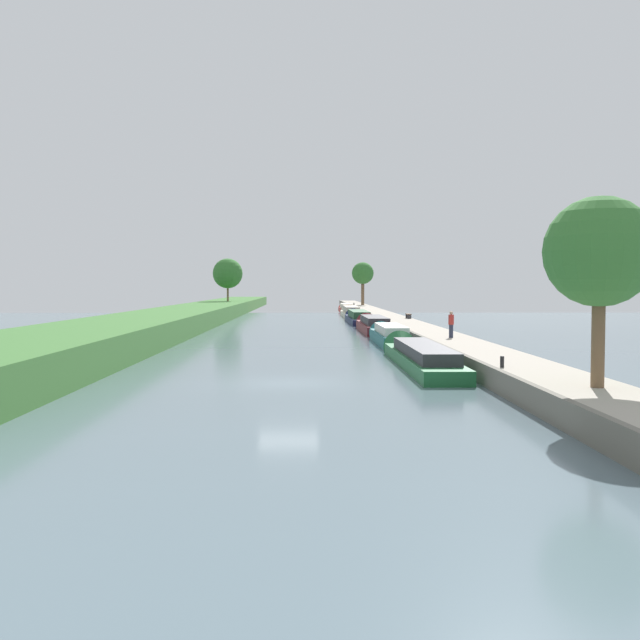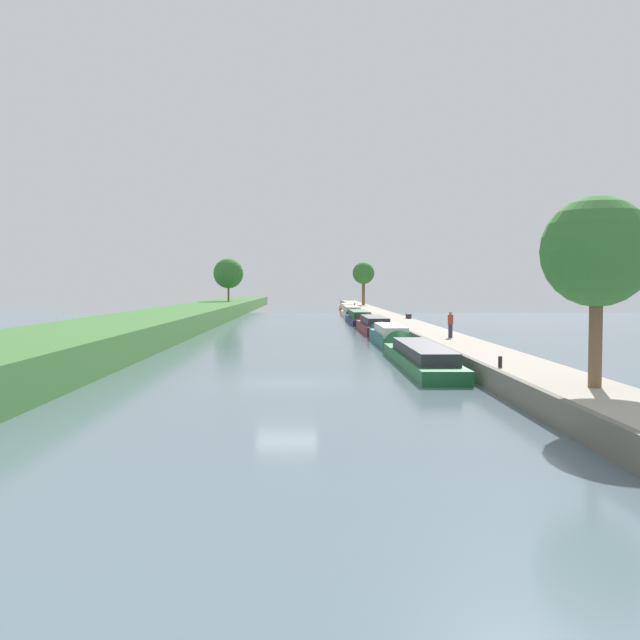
% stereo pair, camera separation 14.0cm
% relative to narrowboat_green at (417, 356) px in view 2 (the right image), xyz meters
% --- Properties ---
extents(ground_plane, '(160.00, 160.00, 0.00)m').
position_rel_narrowboat_green_xyz_m(ground_plane, '(-6.51, -6.75, -0.49)').
color(ground_plane, slate).
extents(right_towpath, '(3.11, 260.00, 0.85)m').
position_rel_narrowboat_green_xyz_m(right_towpath, '(3.23, -6.75, -0.06)').
color(right_towpath, '#A89E8E').
rests_on(right_towpath, ground_plane).
extents(stone_quay, '(0.25, 260.00, 0.90)m').
position_rel_narrowboat_green_xyz_m(stone_quay, '(1.55, -6.75, -0.04)').
color(stone_quay, '#6B665B').
rests_on(stone_quay, ground_plane).
extents(narrowboat_green, '(2.12, 15.75, 2.01)m').
position_rel_narrowboat_green_xyz_m(narrowboat_green, '(0.00, 0.00, 0.00)').
color(narrowboat_green, '#1E6033').
rests_on(narrowboat_green, ground_plane).
extents(narrowboat_teal, '(1.93, 11.53, 1.89)m').
position_rel_narrowboat_green_xyz_m(narrowboat_teal, '(0.08, 14.23, 0.08)').
color(narrowboat_teal, '#195B60').
rests_on(narrowboat_teal, ground_plane).
extents(narrowboat_maroon, '(2.20, 14.11, 2.09)m').
position_rel_narrowboat_green_xyz_m(narrowboat_maroon, '(0.15, 27.65, 0.09)').
color(narrowboat_maroon, maroon).
rests_on(narrowboat_maroon, ground_plane).
extents(narrowboat_navy, '(2.15, 16.01, 2.08)m').
position_rel_narrowboat_green_xyz_m(narrowboat_navy, '(-0.09, 43.52, 0.07)').
color(narrowboat_navy, '#141E42').
rests_on(narrowboat_navy, ground_plane).
extents(narrowboat_cream, '(2.09, 14.64, 2.09)m').
position_rel_narrowboat_green_xyz_m(narrowboat_cream, '(0.03, 59.18, 0.08)').
color(narrowboat_cream, beige).
rests_on(narrowboat_cream, ground_plane).
extents(narrowboat_red, '(1.80, 14.16, 1.89)m').
position_rel_narrowboat_green_xyz_m(narrowboat_red, '(0.27, 75.05, 0.07)').
color(narrowboat_red, maroon).
rests_on(narrowboat_red, ground_plane).
extents(tree_rightbank_near, '(3.50, 3.50, 6.05)m').
position_rel_narrowboat_green_xyz_m(tree_rightbank_near, '(3.49, -14.24, 4.63)').
color(tree_rightbank_near, brown).
rests_on(tree_rightbank_near, right_towpath).
extents(tree_rightbank_midnear, '(3.70, 3.70, 7.25)m').
position_rel_narrowboat_green_xyz_m(tree_rightbank_midnear, '(3.72, 85.64, 5.68)').
color(tree_rightbank_midnear, brown).
rests_on(tree_rightbank_midnear, right_towpath).
extents(tree_leftbank_downstream, '(4.65, 4.65, 6.65)m').
position_rel_narrowboat_green_xyz_m(tree_leftbank_downstream, '(-18.06, 75.81, 5.53)').
color(tree_leftbank_downstream, brown).
rests_on(tree_leftbank_downstream, left_grassy_bank).
extents(person_walking, '(0.34, 0.34, 1.66)m').
position_rel_narrowboat_green_xyz_m(person_walking, '(3.23, 7.81, 1.23)').
color(person_walking, '#282D42').
rests_on(person_walking, right_towpath).
extents(mooring_bollard_near, '(0.16, 0.16, 0.45)m').
position_rel_narrowboat_green_xyz_m(mooring_bollard_near, '(1.98, -8.60, 0.59)').
color(mooring_bollard_near, black).
rests_on(mooring_bollard_near, right_towpath).
extents(mooring_bollard_far, '(0.16, 0.16, 0.45)m').
position_rel_narrowboat_green_xyz_m(mooring_bollard_far, '(1.98, 81.69, 0.59)').
color(mooring_bollard_far, black).
rests_on(mooring_bollard_far, right_towpath).
extents(park_bench, '(0.44, 1.50, 0.47)m').
position_rel_narrowboat_green_xyz_m(park_bench, '(4.34, 34.57, 0.71)').
color(park_bench, '#333338').
rests_on(park_bench, right_towpath).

